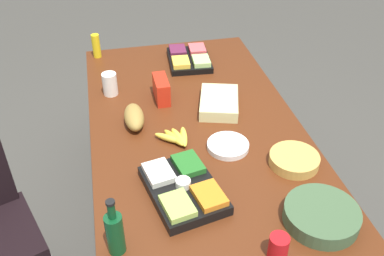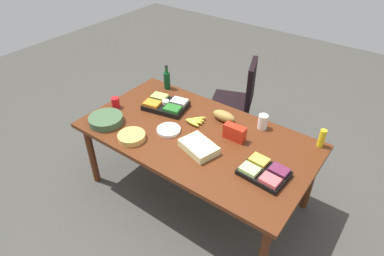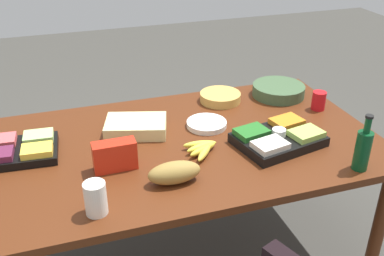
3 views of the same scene
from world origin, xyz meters
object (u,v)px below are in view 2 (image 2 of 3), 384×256
Objects in this scene: fruit_platter at (264,172)px; salad_bowl at (106,120)px; conference_table at (196,140)px; bread_loaf at (224,116)px; wine_bottle at (167,80)px; mayo_jar at (263,122)px; mustard_bottle at (322,138)px; sheet_cake at (199,147)px; paper_plate_stack at (169,130)px; office_chair at (235,107)px; banana_bunch at (195,121)px; chip_bag_red at (235,133)px; red_solo_cup at (116,103)px; chip_bowl at (132,137)px; veggie_tray at (166,105)px.

fruit_platter is 1.17× the size of salad_bowl.
bread_loaf is (0.08, 0.34, 0.12)m from conference_table.
bread_loaf is 0.87m from wine_bottle.
bread_loaf is 1.69× the size of mayo_jar.
fruit_platter is 2.24× the size of mustard_bottle.
sheet_cake reaches higher than paper_plate_stack.
office_chair is 5.28× the size of banana_bunch.
chip_bag_red is at bearing -112.84° from mayo_jar.
banana_bunch is 0.57× the size of salad_bowl.
mustard_bottle is 2.01m from red_solo_cup.
sheet_cake reaches higher than chip_bowl.
red_solo_cup is at bearing -179.85° from paper_plate_stack.
veggie_tray is at bearing -164.26° from mayo_jar.
chip_bowl reaches higher than paper_plate_stack.
mayo_jar is at bearing 64.83° from sheet_cake.
veggie_tray is at bearing 161.15° from conference_table.
salad_bowl is 1.17× the size of wine_bottle.
chip_bag_red is (-0.43, 0.26, 0.04)m from fruit_platter.
conference_table is at bearing -155.36° from chip_bag_red.
chip_bag_red reaches higher than paper_plate_stack.
bread_loaf is 0.37m from mayo_jar.
chip_bowl is 2.27× the size of red_solo_cup.
sheet_cake is (0.15, -0.17, 0.10)m from conference_table.
chip_bag_red is at bearing -151.16° from mustard_bottle.
sheet_cake is at bearing -49.12° from banana_bunch.
mustard_bottle is at bearing 6.55° from mayo_jar.
salad_bowl is at bearing -117.82° from veggie_tray.
office_chair is 1.47m from sheet_cake.
office_chair is 1.00m from bread_loaf.
mayo_jar is 0.38× the size of fruit_platter.
chip_bowl is at bearing -81.27° from veggie_tray.
fruit_platter reaches higher than paper_plate_stack.
conference_table is 0.20m from banana_bunch.
red_solo_cup is at bearing 177.21° from sheet_cake.
paper_plate_stack is at bearing 23.76° from salad_bowl.
veggie_tray is (-0.27, -1.00, 0.43)m from office_chair.
chip_bag_red reaches higher than red_solo_cup.
bread_loaf is (0.33, -0.84, 0.45)m from office_chair.
chip_bag_red is (0.56, -1.03, 0.47)m from office_chair.
veggie_tray is (-0.51, 0.18, 0.10)m from conference_table.
sheet_cake is at bearing -73.80° from office_chair.
sheet_cake reaches higher than banana_bunch.
red_solo_cup is (-0.82, -0.26, 0.03)m from banana_bunch.
wine_bottle reaches higher than conference_table.
paper_plate_stack is (-0.23, -0.12, 0.08)m from conference_table.
fruit_platter is 3.44× the size of red_solo_cup.
red_solo_cup is at bearing -118.10° from office_chair.
chip_bowl is 0.35m from paper_plate_stack.
mustard_bottle is 0.61× the size of wine_bottle.
bread_loaf is at bearing 14.99° from veggie_tray.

